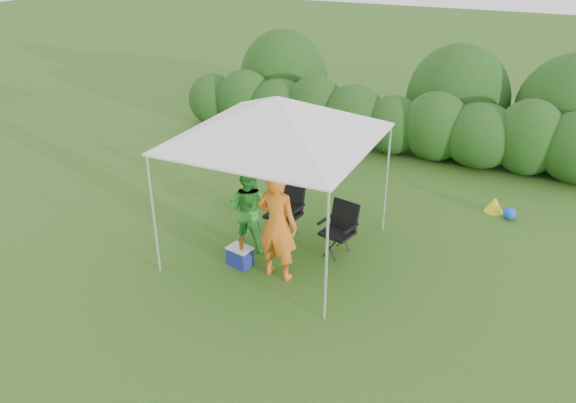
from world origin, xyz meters
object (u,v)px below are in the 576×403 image
at_px(chair_right, 340,225).
at_px(canopy, 277,118).
at_px(woman, 248,208).
at_px(chair_left, 286,207).
at_px(man, 277,225).
at_px(cooler, 240,256).

bearing_deg(chair_right, canopy, -146.95).
bearing_deg(woman, chair_left, -127.01).
bearing_deg(chair_left, man, -64.26).
bearing_deg(chair_left, woman, -114.99).
bearing_deg(cooler, chair_left, 89.84).
xyz_separation_m(chair_right, man, (-0.66, -1.16, 0.42)).
xyz_separation_m(canopy, cooler, (-0.36, -0.76, -2.29)).
bearing_deg(chair_left, chair_right, -1.05).
relative_size(canopy, woman, 1.96).
relative_size(chair_right, cooler, 2.05).
bearing_deg(chair_right, chair_left, -174.56).
height_order(chair_right, chair_left, chair_left).
distance_m(canopy, chair_left, 1.94).
bearing_deg(cooler, chair_right, 51.00).
distance_m(chair_left, man, 1.43).
bearing_deg(chair_right, cooler, -127.92).
relative_size(chair_right, chair_left, 0.90).
bearing_deg(chair_left, canopy, -73.90).
distance_m(canopy, man, 1.74).
xyz_separation_m(canopy, chair_right, (1.03, 0.38, -1.93)).
height_order(chair_right, man, man).
bearing_deg(chair_right, man, -107.01).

